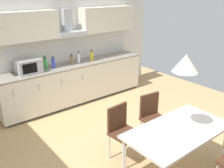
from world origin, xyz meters
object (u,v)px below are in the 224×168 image
bottle_yellow (92,56)px  pendant_lamp (186,63)px  dining_table (178,132)px  chair_far_right (153,114)px  bottle_green (45,63)px  bottle_blue (53,63)px  chair_far_left (122,127)px  microwave (29,66)px  bottle_brown (72,60)px  bottle_white (79,58)px

bottle_yellow → pendant_lamp: (-0.65, -3.03, 0.63)m
dining_table → pendant_lamp: (0.00, -0.00, 0.97)m
chair_far_right → pendant_lamp: size_ratio=2.72×
bottle_green → bottle_yellow: bearing=-3.5°
bottle_blue → chair_far_left: size_ratio=0.29×
bottle_yellow → chair_far_right: (-0.30, -2.26, -0.50)m
microwave → bottle_green: (0.37, 0.04, -0.02)m
microwave → bottle_green: bottle_green is taller
chair_far_left → bottle_green: bearing=93.4°
dining_table → bottle_brown: bearing=87.6°
bottle_brown → chair_far_right: 2.34m
dining_table → bottle_yellow: bearing=78.0°
bottle_blue → pendant_lamp: size_ratio=0.80×
microwave → bottle_blue: microwave is taller
dining_table → microwave: bearing=105.5°
chair_far_right → pendant_lamp: bearing=-113.9°
bottle_yellow → bottle_white: (-0.34, 0.02, 0.01)m
bottle_blue → pendant_lamp: (0.31, -3.06, 0.64)m
bottle_yellow → bottle_blue: bottle_yellow is taller
bottle_white → chair_far_right: size_ratio=0.31×
chair_far_left → bottle_blue: bearing=89.3°
bottle_blue → pendant_lamp: 3.14m
chair_far_right → bottle_yellow: bearing=82.4°
bottle_blue → bottle_green: bottle_green is taller
bottle_brown → pendant_lamp: size_ratio=0.76×
bottle_blue → bottle_green: 0.17m
bottle_blue → bottle_white: (0.62, -0.01, 0.01)m
bottle_yellow → chair_far_right: size_ratio=0.30×
bottle_blue → chair_far_right: bearing=-74.0°
bottle_brown → chair_far_right: bottle_brown is taller
bottle_brown → bottle_blue: bearing=178.8°
microwave → bottle_white: bearing=-0.8°
microwave → chair_far_right: (1.19, -2.29, -0.52)m
chair_far_left → chair_far_right: (0.69, -0.00, 0.00)m
bottle_yellow → microwave: bearing=178.7°
bottle_blue → chair_far_right: 2.43m
pendant_lamp → chair_far_right: bearing=66.1°
bottle_brown → pendant_lamp: bearing=-92.4°
microwave → bottle_blue: bearing=-0.1°
bottle_green → chair_far_right: bottle_green is taller
bottle_green → chair_far_left: bottle_green is taller
bottle_yellow → bottle_brown: bottle_yellow is taller
bottle_yellow → pendant_lamp: 3.16m
bottle_brown → pendant_lamp: 3.12m
microwave → bottle_brown: size_ratio=1.98×
chair_far_left → pendant_lamp: pendant_lamp is taller
chair_far_left → chair_far_right: size_ratio=1.00×
bottle_green → bottle_blue: bearing=-12.4°
microwave → bottle_white: (1.15, -0.02, -0.02)m
microwave → bottle_white: microwave is taller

